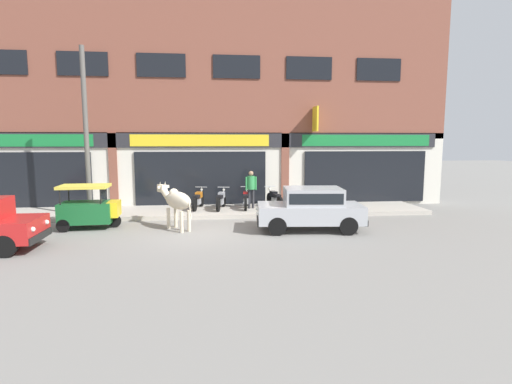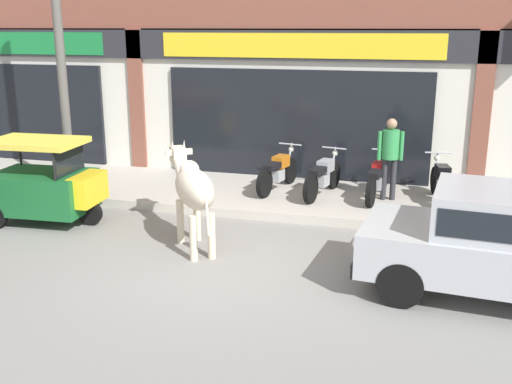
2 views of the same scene
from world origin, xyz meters
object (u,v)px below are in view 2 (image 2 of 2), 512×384
(motorcycle_1, at_px, (323,177))
(pedestrian, at_px, (390,150))
(car_1, at_px, (504,239))
(utility_pole, at_px, (59,33))
(motorcycle_2, at_px, (378,179))
(motorcycle_0, at_px, (278,172))
(auto_rickshaw, at_px, (46,187))
(cow, at_px, (193,188))
(motorcycle_3, at_px, (443,183))

(motorcycle_1, height_order, pedestrian, pedestrian)
(car_1, relative_size, utility_pole, 0.59)
(motorcycle_2, bearing_deg, utility_pole, -168.72)
(motorcycle_0, relative_size, motorcycle_1, 1.00)
(auto_rickshaw, relative_size, pedestrian, 1.26)
(motorcycle_2, relative_size, pedestrian, 1.13)
(cow, bearing_deg, car_1, -8.07)
(auto_rickshaw, bearing_deg, pedestrian, 23.46)
(auto_rickshaw, relative_size, motorcycle_2, 1.12)
(auto_rickshaw, relative_size, motorcycle_0, 1.13)
(auto_rickshaw, xyz_separation_m, pedestrian, (5.90, 2.56, 0.49))
(motorcycle_2, xyz_separation_m, pedestrian, (0.21, -0.04, 0.60))
(motorcycle_3, bearing_deg, motorcycle_0, 179.03)
(cow, distance_m, motorcycle_1, 3.47)
(car_1, bearing_deg, cow, 171.93)
(auto_rickshaw, distance_m, motorcycle_2, 6.26)
(auto_rickshaw, bearing_deg, motorcycle_2, 24.59)
(motorcycle_0, distance_m, pedestrian, 2.33)
(motorcycle_2, bearing_deg, motorcycle_3, 1.10)
(motorcycle_0, bearing_deg, car_1, -44.56)
(cow, height_order, motorcycle_0, cow)
(motorcycle_2, relative_size, motorcycle_3, 1.01)
(car_1, xyz_separation_m, motorcycle_0, (-3.92, 3.86, -0.26))
(motorcycle_2, height_order, pedestrian, pedestrian)
(motorcycle_0, relative_size, motorcycle_3, 1.00)
(motorcycle_2, bearing_deg, motorcycle_1, -175.63)
(motorcycle_0, relative_size, motorcycle_2, 0.99)
(cow, bearing_deg, motorcycle_1, 62.80)
(car_1, bearing_deg, motorcycle_3, 99.68)
(auto_rickshaw, bearing_deg, motorcycle_1, 28.64)
(motorcycle_1, height_order, motorcycle_3, same)
(utility_pole, bearing_deg, pedestrian, 10.53)
(utility_pole, bearing_deg, car_1, -17.90)
(car_1, relative_size, motorcycle_3, 2.07)
(cow, relative_size, motorcycle_3, 1.03)
(car_1, distance_m, motorcycle_1, 4.75)
(motorcycle_3, distance_m, pedestrian, 1.19)
(motorcycle_0, bearing_deg, motorcycle_3, -0.97)
(motorcycle_3, height_order, pedestrian, pedestrian)
(auto_rickshaw, xyz_separation_m, motorcycle_3, (6.93, 2.63, -0.11))
(auto_rickshaw, bearing_deg, cow, -9.98)
(motorcycle_0, height_order, motorcycle_2, same)
(motorcycle_3, distance_m, utility_pole, 7.92)
(motorcycle_0, bearing_deg, pedestrian, -3.10)
(motorcycle_0, height_order, pedestrian, pedestrian)
(motorcycle_1, relative_size, utility_pole, 0.28)
(cow, xyz_separation_m, pedestrian, (2.86, 3.10, 0.14))
(motorcycle_2, distance_m, utility_pole, 6.79)
(cow, xyz_separation_m, utility_pole, (-3.43, 1.93, 2.31))
(motorcycle_3, bearing_deg, motorcycle_1, -177.38)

